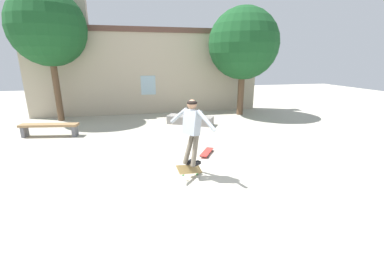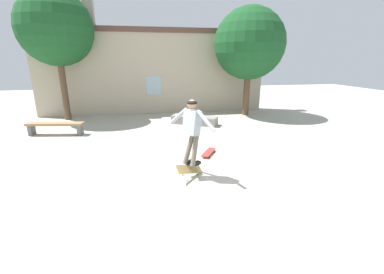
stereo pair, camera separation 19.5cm
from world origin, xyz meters
TOP-DOWN VIEW (x-y plane):
  - ground_plane at (0.00, 0.00)m, footprint 40.00×40.00m
  - building_backdrop at (-0.04, 7.91)m, footprint 11.58×0.52m
  - tree_right at (4.23, 6.50)m, footprint 3.20×3.20m
  - tree_left at (-4.00, 7.03)m, footprint 3.02×3.02m
  - park_bench at (-3.76, 4.47)m, footprint 1.99×0.68m
  - skate_ledge at (1.41, 5.08)m, footprint 1.91×1.45m
  - skater at (0.37, 0.20)m, footprint 0.83×1.08m
  - skateboard_flipping at (0.30, 0.15)m, footprint 0.70×0.68m
  - skateboard_resting at (1.10, 1.52)m, footprint 0.58×0.76m

SIDE VIEW (x-z plane):
  - ground_plane at x=0.00m, z-range 0.00..0.00m
  - skateboard_resting at x=1.10m, z-range 0.03..0.11m
  - skate_ledge at x=1.41m, z-range 0.00..0.35m
  - skateboard_flipping at x=0.30m, z-range -0.01..0.42m
  - park_bench at x=-3.76m, z-range 0.11..0.56m
  - skater at x=0.37m, z-range 0.45..1.93m
  - building_backdrop at x=-0.04m, z-range -0.56..4.75m
  - tree_right at x=4.23m, z-range 0.83..5.70m
  - tree_left at x=-4.00m, z-range 1.13..6.45m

